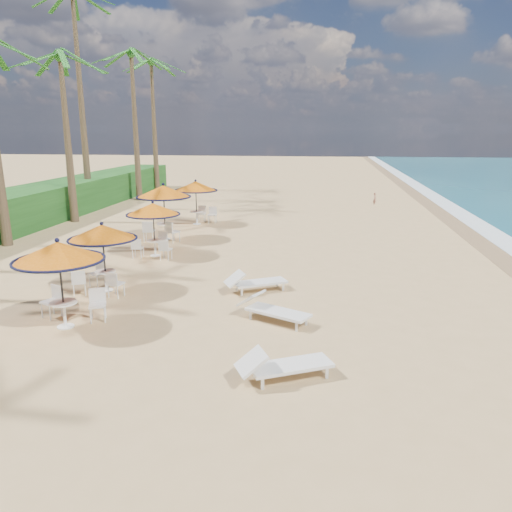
{
  "coord_description": "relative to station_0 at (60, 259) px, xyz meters",
  "views": [
    {
      "loc": [
        1.51,
        -10.51,
        4.76
      ],
      "look_at": [
        -0.4,
        3.29,
        1.2
      ],
      "focal_mm": 35.0,
      "sensor_mm": 36.0,
      "label": 1
    }
  ],
  "objects": [
    {
      "name": "ground",
      "position": [
        4.74,
        -0.31,
        -1.72
      ],
      "size": [
        160.0,
        160.0,
        0.0
      ],
      "primitive_type": "plane",
      "color": "tan",
      "rests_on": "ground"
    },
    {
      "name": "wetsand_band",
      "position": [
        13.14,
        9.69,
        -1.72
      ],
      "size": [
        1.4,
        140.0,
        0.02
      ],
      "primitive_type": "cube",
      "color": "olive",
      "rests_on": "ground"
    },
    {
      "name": "scrub_hedge",
      "position": [
        -8.76,
        10.69,
        -0.82
      ],
      "size": [
        3.0,
        40.0,
        1.8
      ],
      "primitive_type": "cube",
      "color": "#194716",
      "rests_on": "ground"
    },
    {
      "name": "station_0",
      "position": [
        0.0,
        0.0,
        0.0
      ],
      "size": [
        2.17,
        2.17,
        2.26
      ],
      "color": "black",
      "rests_on": "ground"
    },
    {
      "name": "station_1",
      "position": [
        -0.24,
        2.77,
        -0.17
      ],
      "size": [
        2.03,
        2.03,
        2.12
      ],
      "color": "black",
      "rests_on": "ground"
    },
    {
      "name": "station_2",
      "position": [
        -0.16,
        7.1,
        -0.16
      ],
      "size": [
        2.05,
        2.05,
        2.14
      ],
      "color": "black",
      "rests_on": "ground"
    },
    {
      "name": "station_3",
      "position": [
        -0.69,
        9.98,
        0.18
      ],
      "size": [
        2.39,
        2.39,
        2.5
      ],
      "color": "black",
      "rests_on": "ground"
    },
    {
      "name": "station_4",
      "position": [
        -0.18,
        13.82,
        0.03
      ],
      "size": [
        2.2,
        2.2,
        2.29
      ],
      "color": "black",
      "rests_on": "ground"
    },
    {
      "name": "lounger_near",
      "position": [
        5.53,
        -1.99,
        -1.4
      ],
      "size": [
        1.97,
        1.38,
        0.68
      ],
      "rotation": [
        0.0,
        0.0,
        0.46
      ],
      "color": "silver",
      "rests_on": "ground"
    },
    {
      "name": "lounger_mid",
      "position": [
        5.0,
        1.06,
        -1.4
      ],
      "size": [
        2.0,
        1.41,
        0.69
      ],
      "rotation": [
        0.0,
        0.0,
        -0.47
      ],
      "color": "silver",
      "rests_on": "ground"
    },
    {
      "name": "lounger_far",
      "position": [
        4.23,
        3.33,
        -1.41
      ],
      "size": [
        1.93,
        1.42,
        0.67
      ],
      "rotation": [
        0.0,
        0.0,
        0.5
      ],
      "color": "silver",
      "rests_on": "ground"
    },
    {
      "name": "palm_4",
      "position": [
        -6.8,
        13.58,
        5.99
      ],
      "size": [
        5.0,
        5.0,
        8.47
      ],
      "color": "brown",
      "rests_on": "ground"
    },
    {
      "name": "palm_5",
      "position": [
        -8.14,
        18.11,
        9.64
      ],
      "size": [
        5.0,
        5.0,
        12.38
      ],
      "color": "brown",
      "rests_on": "ground"
    },
    {
      "name": "palm_6",
      "position": [
        -6.4,
        21.98,
        7.18
      ],
      "size": [
        5.0,
        5.0,
        9.74
      ],
      "color": "brown",
      "rests_on": "ground"
    },
    {
      "name": "palm_7",
      "position": [
        -7.06,
        27.66,
        7.34
      ],
      "size": [
        5.0,
        5.0,
        9.9
      ],
      "color": "brown",
      "rests_on": "ground"
    },
    {
      "name": "person",
      "position": [
        9.45,
        21.94,
        -1.3
      ],
      "size": [
        0.27,
        0.35,
        0.84
      ],
      "primitive_type": "imported",
      "rotation": [
        0.0,
        0.0,
        1.32
      ],
      "color": "#9A644E",
      "rests_on": "ground"
    }
  ]
}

